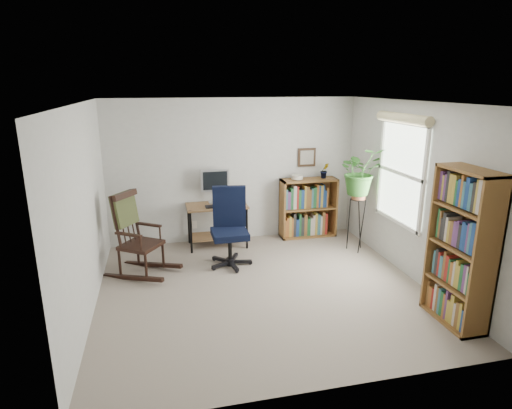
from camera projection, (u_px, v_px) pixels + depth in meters
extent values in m
cube|color=gray|center=(263.00, 289.00, 5.64)|extent=(4.20, 4.00, 0.00)
cube|color=silver|center=(264.00, 103.00, 4.99)|extent=(4.20, 4.00, 0.00)
cube|color=beige|center=(235.00, 171.00, 7.19)|extent=(4.20, 0.00, 2.40)
cube|color=beige|center=(323.00, 265.00, 3.44)|extent=(4.20, 0.00, 2.40)
cube|color=beige|center=(84.00, 212.00, 4.86)|extent=(0.00, 4.00, 2.40)
cube|color=beige|center=(414.00, 192.00, 5.78)|extent=(0.00, 4.00, 2.40)
cube|color=black|center=(218.00, 206.00, 6.85)|extent=(0.40, 0.15, 0.02)
imported|color=#285C20|center=(362.00, 148.00, 6.52)|extent=(1.69, 1.88, 1.46)
imported|color=#285C20|center=(324.00, 175.00, 7.40)|extent=(0.13, 0.24, 0.11)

